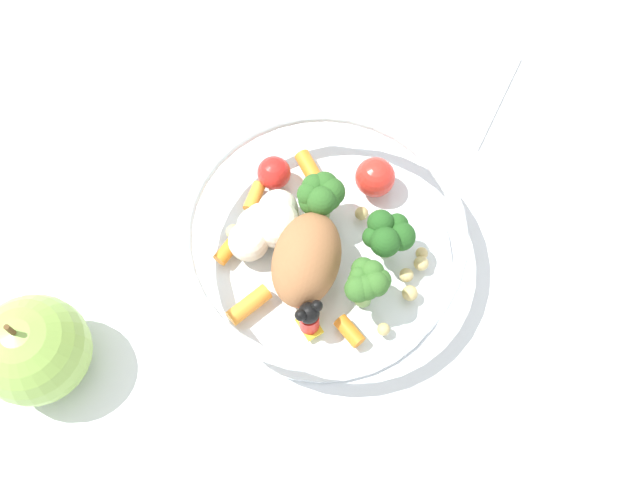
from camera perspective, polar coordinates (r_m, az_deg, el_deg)
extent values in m
plane|color=white|center=(0.57, 1.32, 0.06)|extent=(2.40, 2.40, 0.00)
cylinder|color=white|center=(0.56, 0.00, -1.01)|extent=(0.20, 0.20, 0.01)
torus|color=white|center=(0.52, 0.00, 0.87)|extent=(0.21, 0.21, 0.01)
ellipsoid|color=#9E663D|center=(0.53, -0.87, -1.64)|extent=(0.09, 0.07, 0.05)
cylinder|color=#8EB766|center=(0.55, 5.14, -0.37)|extent=(0.01, 0.01, 0.02)
sphere|color=#23561E|center=(0.53, 5.99, 1.17)|extent=(0.02, 0.02, 0.02)
sphere|color=#23561E|center=(0.53, 4.74, 1.30)|extent=(0.02, 0.02, 0.02)
sphere|color=#23561E|center=(0.53, 4.30, 0.43)|extent=(0.02, 0.02, 0.02)
sphere|color=#23561E|center=(0.52, 5.28, 0.12)|extent=(0.02, 0.02, 0.02)
sphere|color=#23561E|center=(0.53, 6.30, 0.29)|extent=(0.02, 0.02, 0.02)
cylinder|color=#7FAD5B|center=(0.56, 0.00, 2.57)|extent=(0.02, 0.02, 0.02)
sphere|color=#2D6023|center=(0.54, 0.34, 4.23)|extent=(0.02, 0.02, 0.02)
sphere|color=#2D6023|center=(0.55, -0.18, 4.23)|extent=(0.02, 0.02, 0.02)
sphere|color=#2D6023|center=(0.54, -0.45, 4.18)|extent=(0.02, 0.02, 0.02)
sphere|color=#2D6023|center=(0.54, -0.64, 3.79)|extent=(0.02, 0.02, 0.02)
sphere|color=#2D6023|center=(0.54, -0.67, 2.93)|extent=(0.02, 0.02, 0.02)
sphere|color=#2D6023|center=(0.53, 0.27, 3.25)|extent=(0.02, 0.02, 0.02)
sphere|color=#2D6023|center=(0.54, 0.59, 3.34)|extent=(0.02, 0.02, 0.02)
sphere|color=#2D6023|center=(0.54, 0.81, 3.74)|extent=(0.02, 0.02, 0.02)
cylinder|color=#7FAD5B|center=(0.53, 3.41, -4.16)|extent=(0.01, 0.01, 0.03)
sphere|color=#386B28|center=(0.51, 4.08, -2.50)|extent=(0.02, 0.02, 0.02)
sphere|color=#386B28|center=(0.51, 3.39, -2.30)|extent=(0.02, 0.02, 0.02)
sphere|color=#386B28|center=(0.51, 3.06, -2.80)|extent=(0.01, 0.01, 0.01)
sphere|color=#386B28|center=(0.51, 2.90, -3.22)|extent=(0.01, 0.01, 0.01)
sphere|color=#386B28|center=(0.51, 2.97, -3.82)|extent=(0.02, 0.02, 0.02)
sphere|color=#386B28|center=(0.51, 3.62, -3.69)|extent=(0.02, 0.02, 0.02)
sphere|color=#386B28|center=(0.51, 4.38, -3.40)|extent=(0.02, 0.02, 0.02)
sphere|color=#386B28|center=(0.51, 4.67, -3.13)|extent=(0.02, 0.02, 0.02)
sphere|color=silver|center=(0.56, -3.25, 2.38)|extent=(0.03, 0.03, 0.03)
sphere|color=silver|center=(0.56, -4.58, 1.58)|extent=(0.03, 0.03, 0.03)
sphere|color=silver|center=(0.55, -4.93, 1.05)|extent=(0.03, 0.03, 0.03)
sphere|color=silver|center=(0.55, -5.55, -0.09)|extent=(0.03, 0.03, 0.03)
sphere|color=silver|center=(0.55, -4.33, 1.13)|extent=(0.02, 0.02, 0.02)
sphere|color=silver|center=(0.55, -3.31, 1.21)|extent=(0.04, 0.04, 0.04)
cube|color=yellow|center=(0.53, -0.83, -6.69)|extent=(0.02, 0.02, 0.00)
cylinder|color=red|center=(0.52, -0.85, -6.28)|extent=(0.02, 0.02, 0.02)
sphere|color=black|center=(0.51, -0.87, -5.69)|extent=(0.02, 0.02, 0.02)
sphere|color=black|center=(0.50, -0.25, -5.14)|extent=(0.01, 0.01, 0.01)
sphere|color=black|center=(0.50, -1.51, -5.86)|extent=(0.01, 0.01, 0.01)
cylinder|color=orange|center=(0.58, -0.78, 5.52)|extent=(0.03, 0.03, 0.01)
cylinder|color=orange|center=(0.53, 2.30, -7.08)|extent=(0.02, 0.03, 0.01)
cylinder|color=orange|center=(0.56, -7.08, -0.64)|extent=(0.03, 0.01, 0.01)
cylinder|color=orange|center=(0.57, -5.12, 3.36)|extent=(0.03, 0.02, 0.01)
cylinder|color=orange|center=(0.54, -5.53, -5.02)|extent=(0.04, 0.02, 0.01)
sphere|color=red|center=(0.58, -3.60, 5.23)|extent=(0.03, 0.03, 0.03)
sphere|color=red|center=(0.57, 4.60, 4.70)|extent=(0.03, 0.03, 0.03)
sphere|color=#D1B775|center=(0.55, 6.53, -3.00)|extent=(0.01, 0.01, 0.01)
sphere|color=tan|center=(0.56, -6.75, 0.63)|extent=(0.01, 0.01, 0.01)
sphere|color=tan|center=(0.57, 3.25, 2.08)|extent=(0.01, 0.01, 0.01)
sphere|color=tan|center=(0.54, 6.99, -4.12)|extent=(0.01, 0.01, 0.01)
sphere|color=tan|center=(0.56, 7.90, -1.03)|extent=(0.01, 0.01, 0.01)
sphere|color=#D1B775|center=(0.55, 7.85, -1.81)|extent=(0.01, 0.01, 0.01)
sphere|color=tan|center=(0.53, 4.95, -6.91)|extent=(0.01, 0.01, 0.01)
sphere|color=#8CB74C|center=(0.54, -21.26, -7.95)|extent=(0.08, 0.08, 0.08)
cylinder|color=brown|center=(0.50, -22.93, -6.44)|extent=(0.00, 0.00, 0.01)
cube|color=white|center=(0.66, 9.63, 12.13)|extent=(0.12, 0.12, 0.01)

